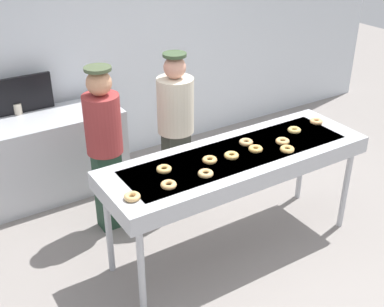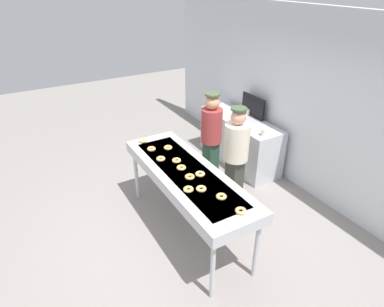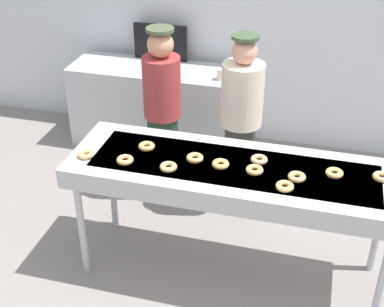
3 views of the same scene
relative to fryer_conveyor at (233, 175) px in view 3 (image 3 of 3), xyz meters
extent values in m
plane|color=gray|center=(0.00, 0.00, -0.91)|extent=(16.00, 16.00, 0.00)
cube|color=silver|center=(0.00, 2.26, 0.52)|extent=(8.00, 0.12, 2.85)
cube|color=#B7BABF|center=(0.00, 0.00, 0.01)|extent=(2.39, 0.77, 0.15)
cube|color=slate|center=(0.00, 0.00, 0.04)|extent=(2.03, 0.54, 0.08)
cylinder|color=#B7BABF|center=(-1.10, -0.30, -0.49)|extent=(0.06, 0.06, 0.84)
cylinder|color=#B7BABF|center=(1.10, -0.30, -0.49)|extent=(0.06, 0.06, 0.84)
cylinder|color=#B7BABF|center=(-1.10, 0.30, -0.49)|extent=(0.06, 0.06, 0.84)
cylinder|color=#B7BABF|center=(1.10, 0.30, -0.49)|extent=(0.06, 0.06, 0.84)
torus|color=#E1AF61|center=(-0.68, 0.07, 0.10)|extent=(0.17, 0.17, 0.04)
torus|color=#EEB55D|center=(0.16, -0.05, 0.10)|extent=(0.17, 0.17, 0.04)
torus|color=#E6AD6A|center=(-0.76, -0.16, 0.10)|extent=(0.15, 0.15, 0.04)
torus|color=#EEB06D|center=(1.01, 0.09, 0.10)|extent=(0.17, 0.17, 0.04)
torus|color=#E5AB5F|center=(-0.28, 0.00, 0.10)|extent=(0.17, 0.17, 0.04)
torus|color=#DCBA67|center=(0.69, 0.06, 0.10)|extent=(0.16, 0.16, 0.04)
torus|color=#E0B16E|center=(-0.43, -0.16, 0.10)|extent=(0.16, 0.16, 0.04)
torus|color=#EDB562|center=(0.38, -0.19, 0.10)|extent=(0.16, 0.16, 0.04)
torus|color=#DEAB6F|center=(0.17, 0.10, 0.10)|extent=(0.17, 0.17, 0.04)
torus|color=#EAB169|center=(0.45, -0.06, 0.10)|extent=(0.17, 0.17, 0.04)
torus|color=#E9B56F|center=(-1.06, -0.16, 0.10)|extent=(0.16, 0.16, 0.04)
torus|color=#EAB75F|center=(-0.09, -0.03, 0.10)|extent=(0.16, 0.16, 0.04)
cube|color=#33362D|center=(-0.10, 0.86, -0.47)|extent=(0.24, 0.18, 0.88)
cylinder|color=beige|center=(-0.10, 0.86, 0.24)|extent=(0.36, 0.36, 0.54)
sphere|color=tan|center=(-0.10, 0.86, 0.62)|extent=(0.21, 0.21, 0.21)
cylinder|color=#374A2F|center=(-0.10, 0.86, 0.74)|extent=(0.22, 0.22, 0.03)
cube|color=#1F3D2B|center=(-0.83, 0.92, -0.49)|extent=(0.24, 0.18, 0.83)
cylinder|color=#993333|center=(-0.83, 0.92, 0.20)|extent=(0.33, 0.33, 0.55)
sphere|color=tan|center=(-0.83, 0.92, 0.59)|extent=(0.23, 0.23, 0.23)
cylinder|color=#445135|center=(-0.83, 0.92, 0.72)|extent=(0.24, 0.24, 0.03)
cube|color=#B7BABF|center=(-1.21, 1.81, -0.46)|extent=(1.78, 0.62, 0.90)
cylinder|color=beige|center=(-1.30, 2.05, 0.05)|extent=(0.08, 0.08, 0.11)
cylinder|color=beige|center=(-0.46, 1.69, 0.05)|extent=(0.08, 0.08, 0.11)
cube|color=black|center=(-1.21, 2.07, 0.18)|extent=(0.58, 0.04, 0.39)
camera|label=1|loc=(-2.28, -2.90, 2.04)|focal=45.95mm
camera|label=2|loc=(3.14, -1.75, 2.32)|focal=30.82mm
camera|label=3|loc=(0.55, -3.18, 2.11)|focal=50.09mm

